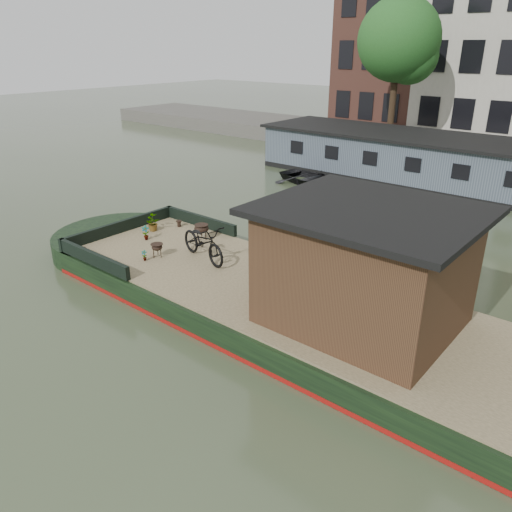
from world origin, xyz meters
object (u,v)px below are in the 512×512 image
Objects in this scene: brazier_rear at (202,232)px; dinghy at (314,176)px; bicycle at (203,242)px; potted_plant_a at (146,233)px; brazier_front at (157,250)px; cabin at (365,265)px.

brazier_rear reaches higher than dinghy.
brazier_rear is at bearing 61.14° from bicycle.
brazier_rear is (1.22, 1.06, 0.01)m from potted_plant_a.
potted_plant_a is 1.39m from brazier_front.
dinghy is at bearing 127.84° from cabin.
dinghy is (-2.31, 9.31, -0.50)m from brazier_rear.
cabin is at bearing -0.65° from potted_plant_a.
dinghy is (-8.12, 10.45, -1.50)m from cabin.
bicycle is 1.50m from brazier_rear.
potted_plant_a is 0.12× the size of dinghy.
bicycle is at bearing 32.13° from brazier_front.
brazier_front is 0.10× the size of dinghy.
cabin is at bearing -78.34° from bicycle.
brazier_rear is (-1.10, 1.00, -0.27)m from bicycle.
bicycle is 4.14× the size of brazier_rear.
brazier_front is at bearing -26.03° from potted_plant_a.
cabin reaches higher than brazier_rear.
brazier_front is at bearing -157.69° from dinghy.
bicycle reaches higher than potted_plant_a.
brazier_front is (-5.78, -0.53, -1.04)m from cabin.
potted_plant_a is at bearing 179.35° from cabin.
cabin is 13.32m from dinghy.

